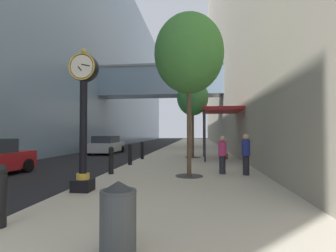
% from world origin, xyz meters
% --- Properties ---
extents(ground_plane, '(110.00, 110.00, 0.00)m').
position_xyz_m(ground_plane, '(0.00, 27.00, 0.00)').
color(ground_plane, black).
rests_on(ground_plane, ground).
extents(sidewalk_right, '(6.69, 80.00, 0.14)m').
position_xyz_m(sidewalk_right, '(3.34, 30.00, 0.07)').
color(sidewalk_right, '#BCB29E').
rests_on(sidewalk_right, ground).
extents(building_block_left, '(23.10, 80.00, 25.40)m').
position_xyz_m(building_block_left, '(-11.52, 29.98, 12.66)').
color(building_block_left, '#758EA8').
rests_on(building_block_left, ground).
extents(building_block_right, '(9.00, 80.00, 33.93)m').
position_xyz_m(building_block_right, '(11.19, 30.00, 16.97)').
color(building_block_right, '#A89E89').
rests_on(building_block_right, ground).
extents(street_clock, '(0.84, 0.55, 4.28)m').
position_xyz_m(street_clock, '(0.53, 5.94, 2.48)').
color(street_clock, black).
rests_on(street_clock, sidewalk_right).
extents(bollard_nearest, '(0.22, 0.22, 1.15)m').
position_xyz_m(bollard_nearest, '(0.32, 3.06, 0.74)').
color(bollard_nearest, black).
rests_on(bollard_nearest, sidewalk_right).
extents(bollard_third, '(0.22, 0.22, 1.15)m').
position_xyz_m(bollard_third, '(0.32, 9.02, 0.74)').
color(bollard_third, black).
rests_on(bollard_third, sidewalk_right).
extents(bollard_fourth, '(0.22, 0.22, 1.15)m').
position_xyz_m(bollard_fourth, '(0.32, 12.00, 0.74)').
color(bollard_fourth, black).
rests_on(bollard_fourth, sidewalk_right).
extents(bollard_fifth, '(0.22, 0.22, 1.15)m').
position_xyz_m(bollard_fifth, '(0.32, 14.99, 0.74)').
color(bollard_fifth, black).
rests_on(bollard_fifth, sidewalk_right).
extents(street_tree_near, '(2.80, 2.80, 6.54)m').
position_xyz_m(street_tree_near, '(3.60, 8.87, 5.06)').
color(street_tree_near, '#333335').
rests_on(street_tree_near, sidewalk_right).
extents(street_tree_mid_near, '(2.19, 2.19, 5.45)m').
position_xyz_m(street_tree_mid_near, '(3.60, 16.39, 4.30)').
color(street_tree_mid_near, '#333335').
rests_on(street_tree_mid_near, sidewalk_right).
extents(trash_bin, '(0.53, 0.53, 1.05)m').
position_xyz_m(trash_bin, '(2.80, 2.31, 0.68)').
color(trash_bin, '#383D42').
rests_on(trash_bin, sidewalk_right).
extents(pedestrian_walking, '(0.50, 0.52, 1.60)m').
position_xyz_m(pedestrian_walking, '(4.98, 9.62, 0.98)').
color(pedestrian_walking, '#23232D').
rests_on(pedestrian_walking, sidewalk_right).
extents(pedestrian_by_clock, '(0.45, 0.45, 1.68)m').
position_xyz_m(pedestrian_by_clock, '(5.91, 9.42, 1.03)').
color(pedestrian_by_clock, '#23232D').
rests_on(pedestrian_by_clock, sidewalk_right).
extents(storefront_awning, '(2.40, 3.60, 3.30)m').
position_xyz_m(storefront_awning, '(5.45, 15.50, 3.28)').
color(storefront_awning, maroon).
rests_on(storefront_awning, sidewalk_right).
extents(car_silver_near, '(2.13, 4.58, 1.58)m').
position_xyz_m(car_silver_near, '(-4.08, 20.27, 0.77)').
color(car_silver_near, '#B7BABF').
rests_on(car_silver_near, ground).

